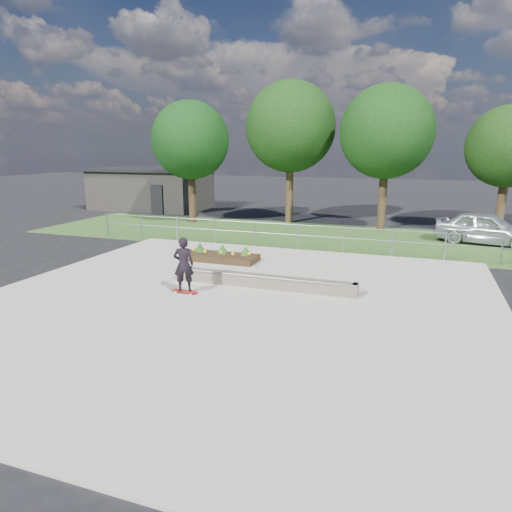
% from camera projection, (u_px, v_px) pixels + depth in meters
% --- Properties ---
extents(ground, '(120.00, 120.00, 0.00)m').
position_uv_depth(ground, '(232.00, 303.00, 13.24)').
color(ground, black).
rests_on(ground, ground).
extents(grass_verge, '(30.00, 8.00, 0.02)m').
position_uv_depth(grass_verge, '(315.00, 236.00, 23.32)').
color(grass_verge, '#305421').
rests_on(grass_verge, ground).
extents(concrete_slab, '(15.00, 15.00, 0.06)m').
position_uv_depth(concrete_slab, '(232.00, 302.00, 13.23)').
color(concrete_slab, '#AFAA9C').
rests_on(concrete_slab, ground).
extents(fence, '(20.06, 0.06, 1.20)m').
position_uv_depth(fence, '(298.00, 233.00, 19.94)').
color(fence, gray).
rests_on(fence, ground).
extents(building, '(8.40, 5.40, 3.00)m').
position_uv_depth(building, '(151.00, 188.00, 33.98)').
color(building, '#292725').
rests_on(building, ground).
extents(tree_far_left, '(4.55, 4.55, 7.15)m').
position_uv_depth(tree_far_left, '(190.00, 140.00, 26.67)').
color(tree_far_left, '#311F13').
rests_on(tree_far_left, ground).
extents(tree_mid_left, '(5.25, 5.25, 8.25)m').
position_uv_depth(tree_mid_left, '(291.00, 127.00, 26.52)').
color(tree_mid_left, '#382616').
rests_on(tree_mid_left, ground).
extents(tree_mid_right, '(4.90, 4.90, 7.70)m').
position_uv_depth(tree_mid_right, '(387.00, 132.00, 23.89)').
color(tree_mid_right, '#332314').
rests_on(tree_mid_right, ground).
extents(tree_far_right, '(4.20, 4.20, 6.60)m').
position_uv_depth(tree_far_right, '(508.00, 147.00, 23.46)').
color(tree_far_right, '#372616').
rests_on(tree_far_right, ground).
extents(grind_ledge, '(6.00, 0.44, 0.43)m').
position_uv_depth(grind_ledge, '(263.00, 281.00, 14.53)').
color(grind_ledge, '#66594B').
rests_on(grind_ledge, concrete_slab).
extents(planter_bed, '(3.00, 1.20, 0.61)m').
position_uv_depth(planter_bed, '(220.00, 256.00, 18.09)').
color(planter_bed, black).
rests_on(planter_bed, concrete_slab).
extents(skateboarder, '(0.80, 0.59, 1.75)m').
position_uv_depth(skateboarder, '(184.00, 265.00, 13.76)').
color(skateboarder, silver).
rests_on(skateboarder, concrete_slab).
extents(parked_car, '(4.78, 2.93, 1.52)m').
position_uv_depth(parked_car, '(487.00, 228.00, 21.27)').
color(parked_car, '#B8BEC2').
rests_on(parked_car, ground).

